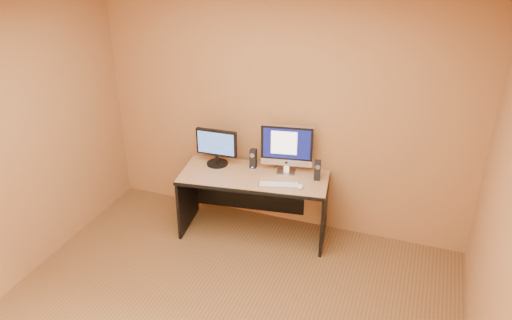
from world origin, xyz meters
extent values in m
plane|color=white|center=(0.00, 0.00, 2.60)|extent=(4.00, 4.00, 0.00)
cube|color=#BCBBC0|center=(0.13, 1.51, 0.71)|extent=(0.42, 0.22, 0.02)
ellipsoid|color=white|center=(0.34, 1.53, 0.72)|extent=(0.06, 0.10, 0.03)
cylinder|color=black|center=(0.10, 1.93, 0.71)|extent=(0.10, 0.19, 0.01)
cylinder|color=black|center=(-0.02, 1.93, 0.71)|extent=(0.03, 0.17, 0.01)
camera|label=1|loc=(1.38, -2.65, 3.15)|focal=35.00mm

